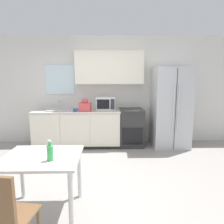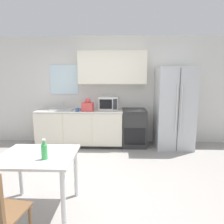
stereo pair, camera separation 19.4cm
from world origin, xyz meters
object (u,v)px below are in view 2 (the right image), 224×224
at_px(oven_range, 134,128).
at_px(dining_table, 38,164).
at_px(drink_bottle, 44,151).
at_px(microwave, 108,103).
at_px(coffee_mug, 78,110).
at_px(refrigerator, 174,108).

height_order(oven_range, dining_table, oven_range).
height_order(dining_table, drink_bottle, drink_bottle).
relative_size(oven_range, microwave, 1.95).
bearing_deg(coffee_mug, oven_range, 8.92).
relative_size(coffee_mug, drink_bottle, 0.50).
xyz_separation_m(oven_range, coffee_mug, (-1.34, -0.21, 0.48)).
relative_size(refrigerator, drink_bottle, 8.03).
height_order(oven_range, microwave, microwave).
height_order(refrigerator, drink_bottle, refrigerator).
relative_size(refrigerator, microwave, 4.10).
relative_size(oven_range, dining_table, 1.00).
bearing_deg(coffee_mug, dining_table, -90.95).
xyz_separation_m(refrigerator, microwave, (-1.57, 0.17, 0.09)).
distance_m(refrigerator, microwave, 1.59).
xyz_separation_m(dining_table, drink_bottle, (0.14, -0.13, 0.22)).
bearing_deg(drink_bottle, microwave, 77.65).
distance_m(dining_table, drink_bottle, 0.29).
distance_m(microwave, coffee_mug, 0.79).
bearing_deg(refrigerator, dining_table, -133.25).
xyz_separation_m(coffee_mug, drink_bottle, (0.10, -2.44, -0.09)).
height_order(refrigerator, coffee_mug, refrigerator).
relative_size(dining_table, drink_bottle, 3.83).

